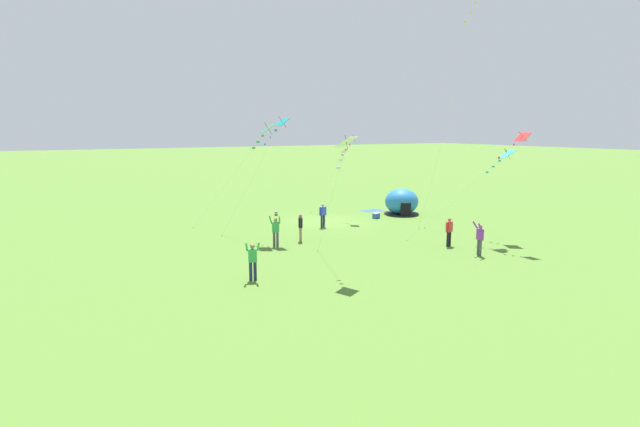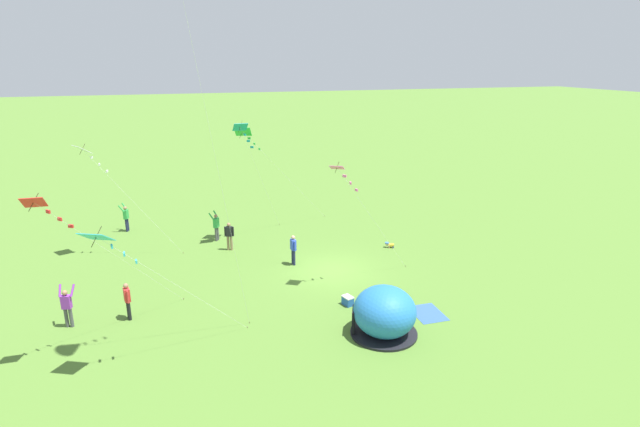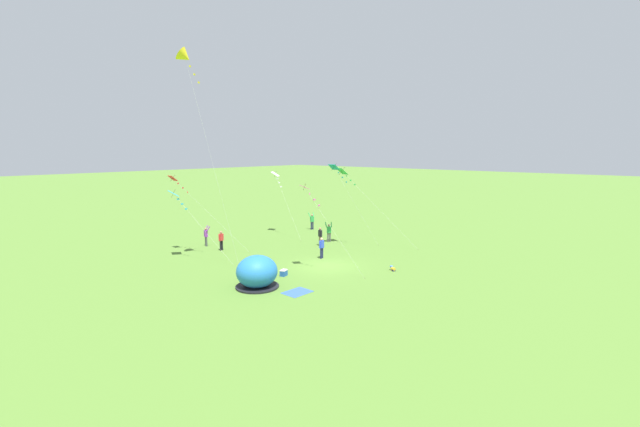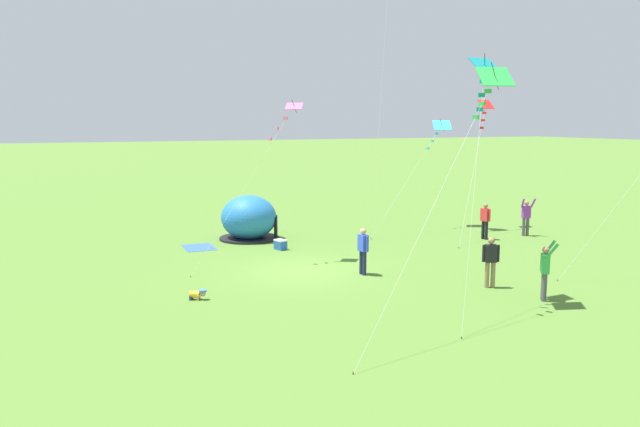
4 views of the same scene
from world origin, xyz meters
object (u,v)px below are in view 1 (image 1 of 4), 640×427
Objects in this scene: person_strolling at (300,226)px; person_flying_kite at (480,238)px; person_far_back at (276,230)px; kite_green at (265,132)px; person_center_field at (449,230)px; kite_teal at (279,127)px; person_with_toddler at (323,214)px; kite_pink at (351,143)px; person_arms_raised at (253,259)px; kite_red at (516,142)px; popup_tent at (402,202)px; cooler_box at (376,216)px; kite_white at (345,147)px; toddler_crawling at (276,213)px; kite_cyan at (504,157)px.

person_flying_kite is (-7.00, 7.80, 0.03)m from person_strolling.
person_strolling is (-1.91, -0.57, -0.03)m from person_far_back.
person_flying_kite is at bearing 132.61° from kite_green.
kite_teal reaches higher than person_center_field.
person_with_toddler is 6.07m from kite_pink.
kite_red is (-15.43, 1.29, 5.09)m from person_arms_raised.
kite_red reaches higher than person_flying_kite.
kite_red is at bearing 105.27° from kite_pink.
kite_pink is (-8.53, -5.31, 4.78)m from person_far_back.
kite_red is (-2.92, -0.42, 5.09)m from person_flying_kite.
kite_red is (-3.31, 12.12, 0.31)m from kite_pink.
popup_tent reaches higher than cooler_box.
person_arms_raised is 0.29× the size of kite_white.
person_far_back and person_flying_kite have the same top height.
person_with_toddler is at bearing 12.65° from cooler_box.
kite_white is at bearing 56.40° from kite_pink.
person_center_field is at bearing 107.09° from toddler_crawling.
person_strolling is 0.30× the size of kite_cyan.
kite_red is at bearing 95.81° from cooler_box.
cooler_box is at bearing -99.76° from person_center_field.
person_arms_raised reaches higher than toddler_crawling.
kite_cyan is at bearing -171.54° from kite_white.
kite_cyan is at bearing 103.95° from cooler_box.
person_flying_kite is at bearing 172.22° from person_arms_raised.
person_strolling is 6.09m from kite_green.
person_center_field is at bearing 142.73° from person_strolling.
kite_white is at bearing -3.02° from person_flying_kite.
kite_white reaches higher than person_flying_kite.
kite_cyan is (-7.86, 8.58, 4.18)m from person_with_toddler.
kite_cyan reaches higher than popup_tent.
popup_tent is 0.43× the size of kite_white.
toddler_crawling is 0.09× the size of kite_cyan.
kite_teal is (-1.11, -1.77, 5.96)m from person_far_back.
person_flying_kite is at bearing 131.93° from person_strolling.
cooler_box is at bearing 10.52° from popup_tent.
person_arms_raised reaches higher than person_center_field.
kite_teal is (3.34, 8.16, 6.78)m from toddler_crawling.
person_far_back is at bearing 80.66° from kite_green.
toddler_crawling is 17.44m from person_arms_raised.
kite_white is 11.34m from kite_red.
kite_red reaches higher than kite_cyan.
person_center_field is at bearing 80.24° from cooler_box.
person_far_back is at bearing -20.59° from kite_cyan.
person_with_toddler is at bearing -47.50° from kite_cyan.
popup_tent reaches higher than person_arms_raised.
kite_green is 1.08× the size of kite_red.
toddler_crawling is at bearing -26.49° from popup_tent.
kite_cyan is (-8.64, 14.85, 4.97)m from toddler_crawling.
kite_green is (8.64, -6.90, 5.68)m from person_center_field.
person_with_toddler is at bearing 26.40° from kite_pink.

